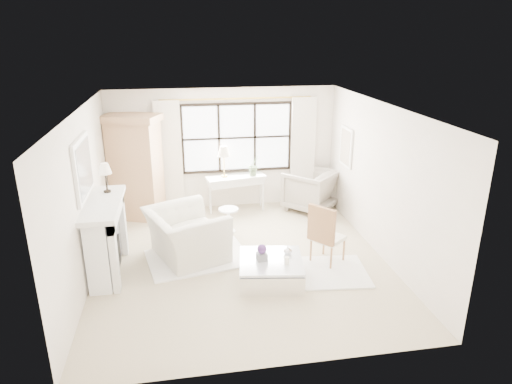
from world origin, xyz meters
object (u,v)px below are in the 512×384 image
Objects in this scene: club_armchair at (186,235)px; armoire at (136,167)px; console_table at (236,193)px; coffee_table at (271,270)px.

armoire is at bearing 3.06° from club_armchair.
coffee_table is at bearing -97.35° from console_table.
console_table is at bearing 22.25° from armoire.
club_armchair reaches higher than console_table.
console_table is at bearing 101.36° from coffee_table.
club_armchair is 1.70m from coffee_table.
club_armchair is at bearing 150.16° from coffee_table.
console_table is 2.44m from club_armchair.
club_armchair is (-1.17, -2.14, 0.04)m from console_table.
armoire is at bearing 171.45° from console_table.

